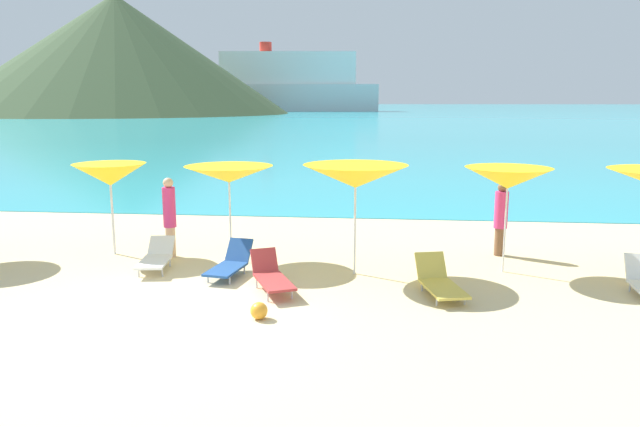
# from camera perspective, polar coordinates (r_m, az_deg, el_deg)

# --- Properties ---
(ground_plane) EXTENTS (50.00, 100.00, 0.30)m
(ground_plane) POSITION_cam_1_polar(r_m,az_deg,el_deg) (20.62, -4.22, -0.20)
(ground_plane) COLOR beige
(ocean_water) EXTENTS (650.00, 440.00, 0.02)m
(ocean_water) POSITION_cam_1_polar(r_m,az_deg,el_deg) (239.00, 5.10, 9.82)
(ocean_water) COLOR #2DADBC
(ocean_water) RESTS_ON ground_plane
(headland_hill) EXTENTS (87.42, 87.42, 29.78)m
(headland_hill) POSITION_cam_1_polar(r_m,az_deg,el_deg) (167.96, -18.57, 14.02)
(headland_hill) COLOR #384C2D
(headland_hill) RESTS_ON ground_plane
(umbrella_2) EXTENTS (1.76, 1.76, 2.24)m
(umbrella_2) POSITION_cam_1_polar(r_m,az_deg,el_deg) (15.41, -19.22, 3.48)
(umbrella_2) COLOR silver
(umbrella_2) RESTS_ON ground_plane
(umbrella_3) EXTENTS (2.18, 2.18, 2.24)m
(umbrella_3) POSITION_cam_1_polar(r_m,az_deg,el_deg) (14.17, -8.59, 3.68)
(umbrella_3) COLOR silver
(umbrella_3) RESTS_ON ground_plane
(umbrella_4) EXTENTS (2.39, 2.39, 2.39)m
(umbrella_4) POSITION_cam_1_polar(r_m,az_deg,el_deg) (12.85, 3.37, 3.52)
(umbrella_4) COLOR silver
(umbrella_4) RESTS_ON ground_plane
(umbrella_5) EXTENTS (2.00, 2.00, 2.32)m
(umbrella_5) POSITION_cam_1_polar(r_m,az_deg,el_deg) (13.60, 17.32, 3.20)
(umbrella_5) COLOR silver
(umbrella_5) RESTS_ON ground_plane
(lounge_chair_1) EXTENTS (0.80, 1.68, 0.60)m
(lounge_chair_1) POSITION_cam_1_polar(r_m,az_deg,el_deg) (14.04, -15.19, -3.96)
(lounge_chair_1) COLOR white
(lounge_chair_1) RESTS_ON ground_plane
(lounge_chair_3) EXTENTS (0.80, 1.60, 0.68)m
(lounge_chair_3) POSITION_cam_1_polar(r_m,az_deg,el_deg) (13.20, -8.48, -4.65)
(lounge_chair_3) COLOR #1E478C
(lounge_chair_3) RESTS_ON ground_plane
(lounge_chair_4) EXTENTS (0.99, 1.69, 0.68)m
(lounge_chair_4) POSITION_cam_1_polar(r_m,az_deg,el_deg) (12.06, 11.22, -6.32)
(lounge_chair_4) COLOR #D8BF4C
(lounge_chair_4) RESTS_ON ground_plane
(lounge_chair_7) EXTENTS (1.16, 1.64, 0.72)m
(lounge_chair_7) POSITION_cam_1_polar(r_m,az_deg,el_deg) (12.07, -4.62, -5.88)
(lounge_chair_7) COLOR #A53333
(lounge_chair_7) RESTS_ON ground_plane
(beachgoer_0) EXTENTS (0.30, 0.30, 1.93)m
(beachgoer_0) POSITION_cam_1_polar(r_m,az_deg,el_deg) (14.87, -14.02, -0.08)
(beachgoer_0) COLOR #DBAA84
(beachgoer_0) RESTS_ON ground_plane
(beachgoer_3) EXTENTS (0.32, 0.32, 1.79)m
(beachgoer_3) POSITION_cam_1_polar(r_m,az_deg,el_deg) (15.23, 16.70, -0.32)
(beachgoer_3) COLOR brown
(beachgoer_3) RESTS_ON ground_plane
(beach_ball) EXTENTS (0.30, 0.30, 0.30)m
(beach_ball) POSITION_cam_1_polar(r_m,az_deg,el_deg) (10.64, -5.78, -9.12)
(beach_ball) COLOR orange
(beach_ball) RESTS_ON ground_plane
(cruise_ship) EXTENTS (55.99, 15.71, 20.91)m
(cruise_ship) POSITION_cam_1_polar(r_m,az_deg,el_deg) (191.85, -3.01, 11.99)
(cruise_ship) COLOR silver
(cruise_ship) RESTS_ON ocean_water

